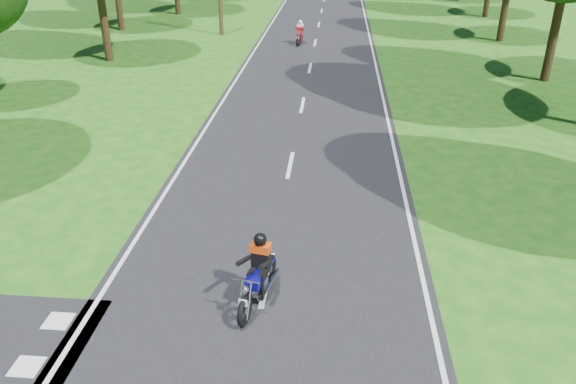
{
  "coord_description": "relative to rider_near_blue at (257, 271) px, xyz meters",
  "views": [
    {
      "loc": [
        1.29,
        -7.74,
        7.01
      ],
      "look_at": [
        0.28,
        4.0,
        1.1
      ],
      "focal_mm": 35.0,
      "sensor_mm": 36.0,
      "label": 1
    }
  ],
  "objects": [
    {
      "name": "ground",
      "position": [
        0.08,
        -1.25,
        -0.75
      ],
      "size": [
        160.0,
        160.0,
        0.0
      ],
      "primitive_type": "plane",
      "color": "#175413",
      "rests_on": "ground"
    },
    {
      "name": "rider_near_blue",
      "position": [
        0.0,
        0.0,
        0.0
      ],
      "size": [
        0.94,
        1.83,
        1.46
      ],
      "primitive_type": null,
      "rotation": [
        0.0,
        0.0,
        -0.21
      ],
      "color": "#0D0C8B",
      "rests_on": "main_road"
    },
    {
      "name": "rider_far_red",
      "position": [
        -0.81,
        24.3,
        -0.05
      ],
      "size": [
        0.69,
        1.67,
        1.35
      ],
      "primitive_type": null,
      "rotation": [
        0.0,
        0.0,
        -0.1
      ],
      "color": "#AC0D15",
      "rests_on": "main_road"
    }
  ]
}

